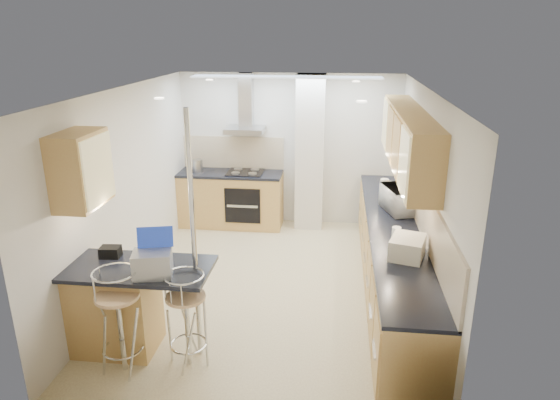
# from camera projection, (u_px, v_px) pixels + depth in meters

# --- Properties ---
(ground) EXTENTS (4.80, 4.80, 0.00)m
(ground) POSITION_uv_depth(u_px,v_px,m) (271.00, 287.00, 6.42)
(ground) COLOR tan
(ground) RESTS_ON ground
(room_shell) EXTENTS (3.64, 4.84, 2.51)m
(room_shell) POSITION_uv_depth(u_px,v_px,m) (300.00, 164.00, 6.24)
(room_shell) COLOR silver
(room_shell) RESTS_ON ground
(right_counter) EXTENTS (0.63, 4.40, 0.92)m
(right_counter) POSITION_uv_depth(u_px,v_px,m) (392.00, 260.00, 6.10)
(right_counter) COLOR tan
(right_counter) RESTS_ON ground
(back_counter) EXTENTS (1.70, 0.63, 0.92)m
(back_counter) POSITION_uv_depth(u_px,v_px,m) (231.00, 199.00, 8.35)
(back_counter) COLOR tan
(back_counter) RESTS_ON ground
(peninsula) EXTENTS (1.47, 0.72, 0.94)m
(peninsula) POSITION_uv_depth(u_px,v_px,m) (141.00, 308.00, 5.03)
(peninsula) COLOR tan
(peninsula) RESTS_ON ground
(microwave) EXTENTS (0.54, 0.67, 0.32)m
(microwave) POSITION_uv_depth(u_px,v_px,m) (402.00, 200.00, 6.37)
(microwave) COLOR white
(microwave) RESTS_ON right_counter
(laptop) EXTENTS (0.40, 0.34, 0.24)m
(laptop) POSITION_uv_depth(u_px,v_px,m) (152.00, 264.00, 4.66)
(laptop) COLOR #94969B
(laptop) RESTS_ON peninsula
(bag) EXTENTS (0.21, 0.16, 0.11)m
(bag) POSITION_uv_depth(u_px,v_px,m) (110.00, 252.00, 5.07)
(bag) COLOR black
(bag) RESTS_ON peninsula
(bar_stool_near) EXTENTS (0.51, 0.51, 1.06)m
(bar_stool_near) POSITION_uv_depth(u_px,v_px,m) (120.00, 321.00, 4.69)
(bar_stool_near) COLOR tan
(bar_stool_near) RESTS_ON ground
(bar_stool_end) EXTENTS (0.54, 0.54, 0.99)m
(bar_stool_end) POSITION_uv_depth(u_px,v_px,m) (187.00, 320.00, 4.79)
(bar_stool_end) COLOR tan
(bar_stool_end) RESTS_ON ground
(jar_a) EXTENTS (0.13, 0.13, 0.19)m
(jar_a) POSITION_uv_depth(u_px,v_px,m) (384.00, 185.00, 7.19)
(jar_a) COLOR silver
(jar_a) RESTS_ON right_counter
(jar_b) EXTENTS (0.12, 0.12, 0.14)m
(jar_b) POSITION_uv_depth(u_px,v_px,m) (389.00, 186.00, 7.22)
(jar_b) COLOR silver
(jar_b) RESTS_ON right_counter
(jar_c) EXTENTS (0.18, 0.18, 0.19)m
(jar_c) POSITION_uv_depth(u_px,v_px,m) (416.00, 249.00, 5.10)
(jar_c) COLOR #C0B699
(jar_c) RESTS_ON right_counter
(jar_d) EXTENTS (0.11, 0.11, 0.15)m
(jar_d) POSITION_uv_depth(u_px,v_px,m) (396.00, 234.00, 5.52)
(jar_d) COLOR white
(jar_d) RESTS_ON right_counter
(bread_bin) EXTENTS (0.42, 0.48, 0.21)m
(bread_bin) POSITION_uv_depth(u_px,v_px,m) (407.00, 247.00, 5.10)
(bread_bin) COLOR silver
(bread_bin) RESTS_ON right_counter
(kettle) EXTENTS (0.16, 0.16, 0.20)m
(kettle) POSITION_uv_depth(u_px,v_px,m) (198.00, 166.00, 8.22)
(kettle) COLOR #ABADB0
(kettle) RESTS_ON back_counter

